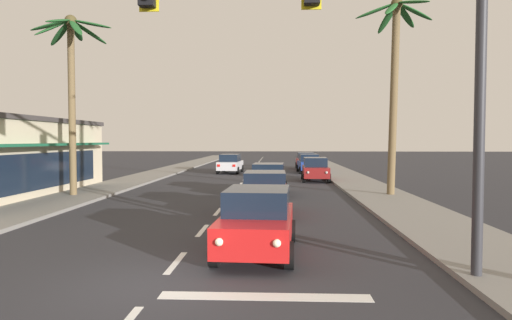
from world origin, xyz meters
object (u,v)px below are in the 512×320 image
(palm_left_second, at_px, (71,67))
(palm_right_second, at_px, (395,66))
(sedan_lead_at_stop_bar, at_px, (257,220))
(sedan_fifth_in_queue, at_px, (268,179))
(sedan_third_in_queue, at_px, (265,192))
(sedan_parked_mid_kerb, at_px, (309,163))
(sedan_parked_nearest_kerb, at_px, (315,169))
(sedan_parked_far_kerb, at_px, (306,161))
(traffic_signal_mast, at_px, (324,21))
(sedan_oncoming_far, at_px, (230,163))

(palm_left_second, bearing_deg, palm_right_second, 3.35)
(sedan_lead_at_stop_bar, xyz_separation_m, sedan_fifth_in_queue, (0.05, 12.79, 0.00))
(sedan_third_in_queue, relative_size, palm_right_second, 0.44)
(sedan_third_in_queue, xyz_separation_m, sedan_parked_mid_kerb, (3.31, 23.29, 0.00))
(sedan_lead_at_stop_bar, distance_m, sedan_parked_nearest_kerb, 21.62)
(palm_right_second, bearing_deg, sedan_parked_mid_kerb, 100.32)
(sedan_lead_at_stop_bar, bearing_deg, sedan_parked_far_kerb, 84.42)
(sedan_third_in_queue, xyz_separation_m, sedan_parked_far_kerb, (3.39, 28.65, 0.00))
(sedan_third_in_queue, distance_m, palm_right_second, 10.49)
(traffic_signal_mast, height_order, sedan_parked_far_kerb, traffic_signal_mast)
(traffic_signal_mast, bearing_deg, sedan_oncoming_far, 99.33)
(sedan_third_in_queue, xyz_separation_m, sedan_parked_nearest_kerb, (3.23, 14.98, 0.00))
(sedan_parked_mid_kerb, xyz_separation_m, palm_right_second, (3.19, -17.52, 5.87))
(traffic_signal_mast, xyz_separation_m, sedan_lead_at_stop_bar, (-1.48, 2.25, -4.54))
(sedan_parked_nearest_kerb, xyz_separation_m, palm_left_second, (-13.23, -10.18, 5.81))
(sedan_oncoming_far, relative_size, sedan_parked_nearest_kerb, 1.01)
(sedan_fifth_in_queue, relative_size, sedan_parked_mid_kerb, 1.00)
(sedan_parked_nearest_kerb, bearing_deg, palm_left_second, -142.40)
(sedan_oncoming_far, bearing_deg, traffic_signal_mast, -80.67)
(sedan_lead_at_stop_bar, distance_m, sedan_oncoming_far, 29.22)
(sedan_third_in_queue, distance_m, sedan_parked_far_kerb, 28.84)
(traffic_signal_mast, bearing_deg, sedan_parked_far_kerb, 87.01)
(sedan_parked_nearest_kerb, height_order, palm_left_second, palm_left_second)
(sedan_parked_mid_kerb, relative_size, palm_left_second, 0.49)
(traffic_signal_mast, relative_size, sedan_oncoming_far, 2.31)
(sedan_third_in_queue, bearing_deg, sedan_parked_far_kerb, 83.26)
(sedan_fifth_in_queue, bearing_deg, traffic_signal_mast, -84.56)
(sedan_parked_nearest_kerb, height_order, palm_right_second, palm_right_second)
(traffic_signal_mast, distance_m, sedan_oncoming_far, 31.98)
(sedan_parked_mid_kerb, bearing_deg, traffic_signal_mast, -93.36)
(sedan_third_in_queue, relative_size, sedan_parked_nearest_kerb, 0.99)
(sedan_oncoming_far, height_order, sedan_parked_far_kerb, same)
(traffic_signal_mast, relative_size, palm_left_second, 1.13)
(sedan_fifth_in_queue, bearing_deg, sedan_parked_nearest_kerb, 69.43)
(traffic_signal_mast, xyz_separation_m, sedan_oncoming_far, (-5.13, 31.23, -4.54))
(sedan_parked_nearest_kerb, bearing_deg, sedan_parked_far_kerb, 89.35)
(sedan_parked_nearest_kerb, height_order, sedan_parked_far_kerb, same)
(sedan_lead_at_stop_bar, bearing_deg, sedan_third_in_queue, 89.67)
(sedan_third_in_queue, distance_m, palm_left_second, 12.52)
(sedan_parked_far_kerb, bearing_deg, sedan_parked_nearest_kerb, -90.65)
(sedan_lead_at_stop_bar, xyz_separation_m, sedan_parked_nearest_kerb, (3.27, 21.38, 0.00))
(sedan_oncoming_far, height_order, sedan_parked_mid_kerb, same)
(sedan_parked_far_kerb, bearing_deg, sedan_oncoming_far, -139.48)
(sedan_lead_at_stop_bar, height_order, sedan_parked_mid_kerb, same)
(sedan_fifth_in_queue, bearing_deg, sedan_oncoming_far, 102.87)
(sedan_lead_at_stop_bar, height_order, palm_right_second, palm_right_second)
(sedan_fifth_in_queue, distance_m, palm_right_second, 8.78)
(sedan_parked_nearest_kerb, distance_m, palm_left_second, 17.68)
(sedan_fifth_in_queue, bearing_deg, sedan_parked_mid_kerb, 78.93)
(sedan_lead_at_stop_bar, relative_size, sedan_third_in_queue, 1.01)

